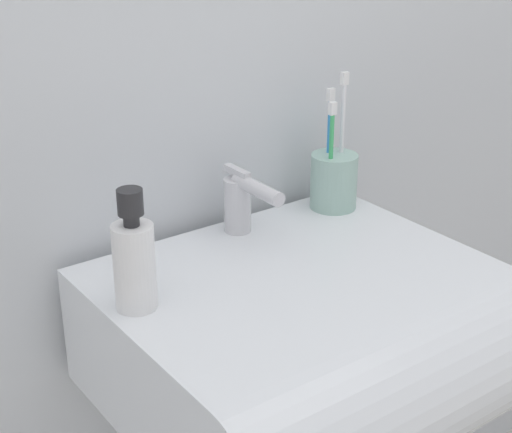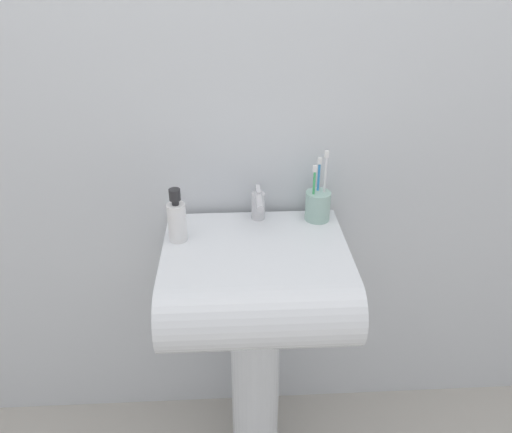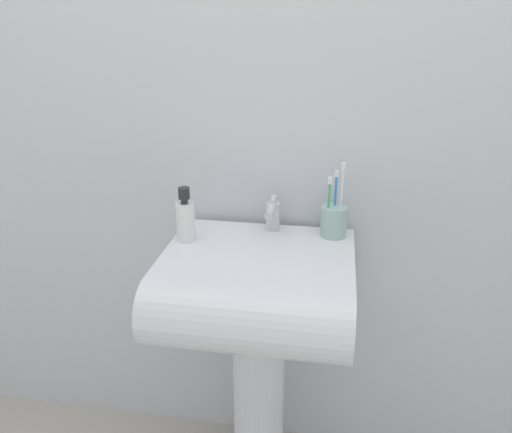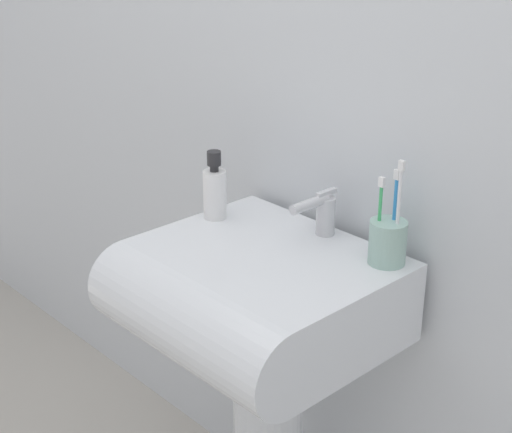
% 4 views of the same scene
% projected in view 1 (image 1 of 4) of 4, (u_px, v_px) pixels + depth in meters
% --- Properties ---
extents(sink_basin, '(0.52, 0.48, 0.18)m').
position_uv_depth(sink_basin, '(318.00, 345.00, 1.07)').
color(sink_basin, white).
rests_on(sink_basin, sink_pedestal).
extents(faucet, '(0.04, 0.13, 0.10)m').
position_uv_depth(faucet, '(242.00, 200.00, 1.18)').
color(faucet, silver).
rests_on(faucet, sink_basin).
extents(toothbrush_cup, '(0.08, 0.08, 0.22)m').
position_uv_depth(toothbrush_cup, '(334.00, 179.00, 1.28)').
color(toothbrush_cup, '#99BFB2').
rests_on(toothbrush_cup, sink_basin).
extents(soap_bottle, '(0.05, 0.05, 0.16)m').
position_uv_depth(soap_bottle, '(134.00, 260.00, 0.97)').
color(soap_bottle, white).
rests_on(soap_bottle, sink_basin).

